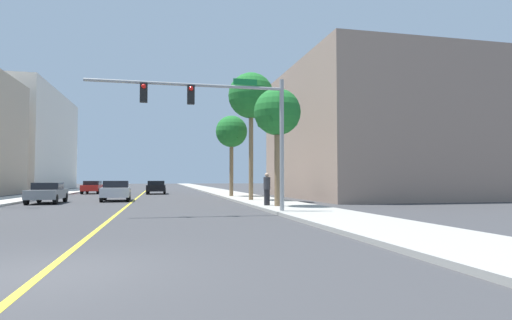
% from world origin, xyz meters
% --- Properties ---
extents(ground, '(192.00, 192.00, 0.00)m').
position_xyz_m(ground, '(0.00, 42.00, 0.00)').
color(ground, '#38383A').
extents(sidewalk_left, '(3.60, 168.00, 0.15)m').
position_xyz_m(sidewalk_left, '(-8.79, 42.00, 0.07)').
color(sidewalk_left, beige).
rests_on(sidewalk_left, ground).
extents(sidewalk_right, '(3.60, 168.00, 0.15)m').
position_xyz_m(sidewalk_right, '(8.79, 42.00, 0.07)').
color(sidewalk_right, '#9E9B93').
rests_on(sidewalk_right, ground).
extents(lane_marking_center, '(0.16, 144.00, 0.01)m').
position_xyz_m(lane_marking_center, '(0.00, 42.00, 0.00)').
color(lane_marking_center, yellow).
rests_on(lane_marking_center, ground).
extents(building_left_far, '(12.81, 25.79, 14.45)m').
position_xyz_m(building_left_far, '(-19.16, 59.80, 7.22)').
color(building_left_far, silver).
rests_on(building_left_far, ground).
extents(building_right_near, '(14.75, 18.22, 11.22)m').
position_xyz_m(building_right_near, '(20.13, 25.87, 5.61)').
color(building_right_near, gray).
rests_on(building_right_near, ground).
extents(traffic_signal_mast, '(8.77, 0.36, 6.09)m').
position_xyz_m(traffic_signal_mast, '(4.75, 10.82, 4.58)').
color(traffic_signal_mast, gray).
rests_on(traffic_signal_mast, sidewalk_right).
extents(palm_near, '(2.56, 2.56, 6.38)m').
position_xyz_m(palm_near, '(8.10, 14.07, 5.17)').
color(palm_near, brown).
rests_on(palm_near, sidewalk_right).
extents(palm_mid, '(3.21, 3.21, 8.92)m').
position_xyz_m(palm_mid, '(8.08, 20.84, 7.39)').
color(palm_mid, brown).
rests_on(palm_mid, sidewalk_right).
extents(palm_far, '(2.70, 2.70, 6.88)m').
position_xyz_m(palm_far, '(7.82, 27.62, 5.59)').
color(palm_far, brown).
rests_on(palm_far, sidewalk_right).
extents(car_silver, '(2.12, 4.23, 1.47)m').
position_xyz_m(car_silver, '(-1.22, 24.36, 0.76)').
color(car_silver, '#BCBCC1').
rests_on(car_silver, ground).
extents(car_red, '(1.92, 3.92, 1.39)m').
position_xyz_m(car_red, '(-5.25, 40.42, 0.74)').
color(car_red, red).
rests_on(car_red, ground).
extents(car_gray, '(1.93, 4.10, 1.36)m').
position_xyz_m(car_gray, '(-5.33, 22.19, 0.70)').
color(car_gray, slate).
rests_on(car_gray, ground).
extents(car_black, '(2.03, 4.17, 1.40)m').
position_xyz_m(car_black, '(1.49, 38.10, 0.74)').
color(car_black, black).
rests_on(car_black, ground).
extents(pedestrian, '(0.38, 0.38, 1.80)m').
position_xyz_m(pedestrian, '(7.69, 14.78, 1.05)').
color(pedestrian, black).
rests_on(pedestrian, sidewalk_right).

